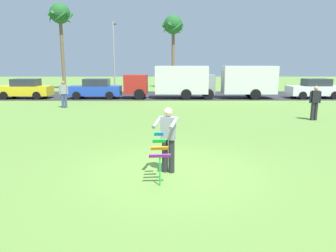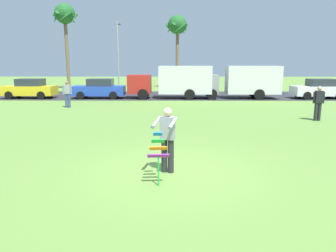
% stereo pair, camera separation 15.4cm
% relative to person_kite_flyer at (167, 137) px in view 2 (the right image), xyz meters
% --- Properties ---
extents(ground_plane, '(120.00, 120.00, 0.00)m').
position_rel_person_kite_flyer_xyz_m(ground_plane, '(0.14, 0.10, -0.95)').
color(ground_plane, olive).
extents(road_strip, '(120.00, 8.00, 0.01)m').
position_rel_person_kite_flyer_xyz_m(road_strip, '(0.14, 20.20, -0.95)').
color(road_strip, '#2D2D33').
rests_on(road_strip, ground).
extents(person_kite_flyer, '(0.68, 0.75, 1.73)m').
position_rel_person_kite_flyer_xyz_m(person_kite_flyer, '(0.00, 0.00, 0.00)').
color(person_kite_flyer, '#26262B').
rests_on(person_kite_flyer, ground).
extents(kite_held, '(0.52, 0.65, 1.21)m').
position_rel_person_kite_flyer_xyz_m(kite_held, '(-0.21, -0.77, -0.13)').
color(kite_held, blue).
rests_on(kite_held, ground).
extents(parked_car_yellow, '(4.22, 1.88, 1.60)m').
position_rel_person_kite_flyer_xyz_m(parked_car_yellow, '(-11.55, 17.80, -0.18)').
color(parked_car_yellow, yellow).
rests_on(parked_car_yellow, ground).
extents(parked_car_blue, '(4.22, 1.88, 1.60)m').
position_rel_person_kite_flyer_xyz_m(parked_car_blue, '(-5.82, 17.80, -0.18)').
color(parked_car_blue, '#2347B7').
rests_on(parked_car_blue, ground).
extents(parked_truck_red_cab, '(6.74, 2.21, 2.62)m').
position_rel_person_kite_flyer_xyz_m(parked_truck_red_cab, '(0.37, 17.80, 0.46)').
color(parked_truck_red_cab, '#B2231E').
rests_on(parked_truck_red_cab, ground).
extents(parked_truck_grey_van, '(6.74, 2.23, 2.62)m').
position_rel_person_kite_flyer_xyz_m(parked_truck_grey_van, '(5.84, 17.80, 0.46)').
color(parked_truck_grey_van, gray).
rests_on(parked_truck_grey_van, ground).
extents(parked_car_white, '(4.26, 1.95, 1.60)m').
position_rel_person_kite_flyer_xyz_m(parked_car_white, '(12.10, 17.80, -0.18)').
color(parked_car_white, white).
rests_on(parked_car_white, ground).
extents(palm_tree_left_near, '(2.58, 2.71, 8.99)m').
position_rel_person_kite_flyer_xyz_m(palm_tree_left_near, '(-11.13, 26.56, 6.59)').
color(palm_tree_left_near, brown).
rests_on(palm_tree_left_near, ground).
extents(palm_tree_right_near, '(2.58, 2.71, 8.11)m').
position_rel_person_kite_flyer_xyz_m(palm_tree_right_near, '(0.75, 28.65, 5.78)').
color(palm_tree_right_near, brown).
rests_on(palm_tree_right_near, ground).
extents(streetlight_pole, '(0.24, 1.65, 7.00)m').
position_rel_person_kite_flyer_xyz_m(streetlight_pole, '(-5.42, 25.34, 3.05)').
color(streetlight_pole, '#9E9EA3').
rests_on(streetlight_pole, ground).
extents(person_walker_near, '(0.55, 0.31, 1.73)m').
position_rel_person_kite_flyer_xyz_m(person_walker_near, '(-6.65, 12.33, -0.02)').
color(person_walker_near, '#384772').
rests_on(person_walker_near, ground).
extents(person_walker_far, '(0.57, 0.22, 1.73)m').
position_rel_person_kite_flyer_xyz_m(person_walker_far, '(7.44, 7.73, -0.02)').
color(person_walker_far, '#26262B').
rests_on(person_walker_far, ground).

